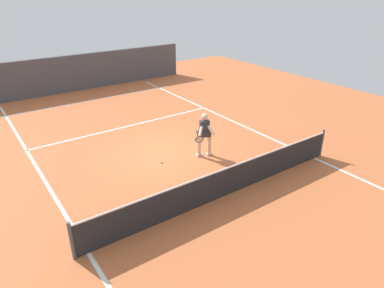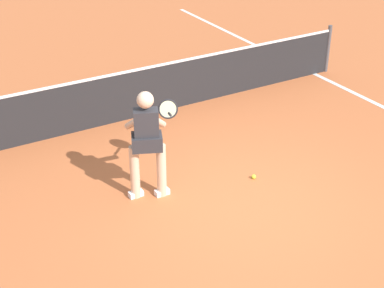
{
  "view_description": "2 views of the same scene",
  "coord_description": "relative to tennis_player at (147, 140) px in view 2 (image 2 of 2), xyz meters",
  "views": [
    {
      "loc": [
        5.45,
        9.35,
        5.46
      ],
      "look_at": [
        -0.2,
        1.31,
        0.82
      ],
      "focal_mm": 32.19,
      "sensor_mm": 36.0,
      "label": 1
    },
    {
      "loc": [
        -3.88,
        -5.2,
        4.46
      ],
      "look_at": [
        -0.45,
        0.67,
        0.76
      ],
      "focal_mm": 54.5,
      "sensor_mm": 36.0,
      "label": 2
    }
  ],
  "objects": [
    {
      "name": "ground_plane",
      "position": [
        0.98,
        -0.92,
        -0.85
      ],
      "size": [
        25.51,
        25.51,
        0.0
      ],
      "primitive_type": "plane",
      "color": "#C66638"
    },
    {
      "name": "court_net",
      "position": [
        0.98,
        2.3,
        -0.39
      ],
      "size": [
        8.61,
        0.08,
        0.97
      ],
      "color": "#4C4C51",
      "rests_on": "ground"
    },
    {
      "name": "tennis_player",
      "position": [
        0.0,
        0.0,
        0.0
      ],
      "size": [
        1.02,
        0.84,
        1.55
      ],
      "color": "beige",
      "rests_on": "ground"
    },
    {
      "name": "tennis_ball_mid",
      "position": [
        1.48,
        -0.4,
        -0.81
      ],
      "size": [
        0.07,
        0.07,
        0.07
      ],
      "primitive_type": "sphere",
      "color": "#D1E533",
      "rests_on": "ground"
    }
  ]
}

